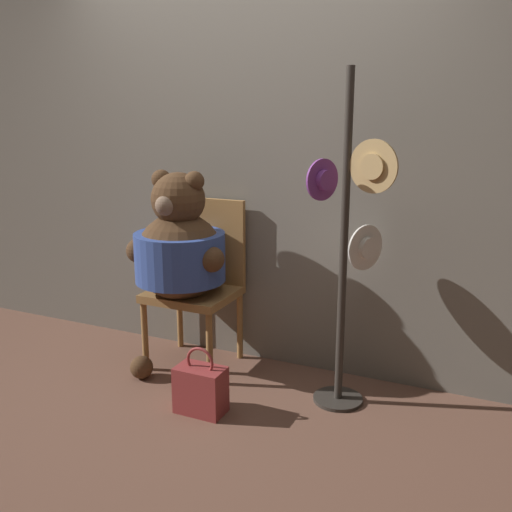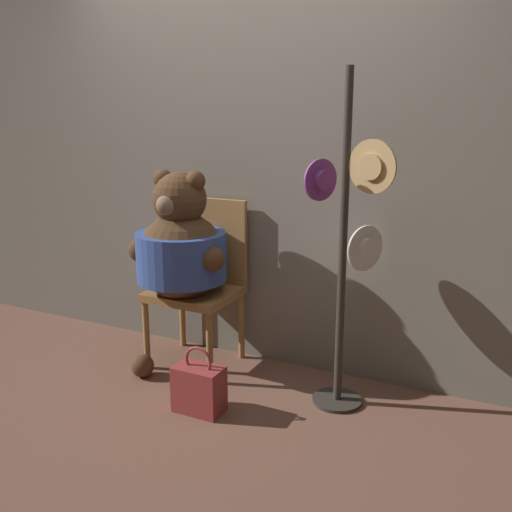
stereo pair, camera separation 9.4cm
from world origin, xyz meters
name	(u,v)px [view 1 (the left image)]	position (x,y,z in m)	size (l,w,h in m)	color
ground_plane	(208,392)	(0.00, 0.00, 0.00)	(14.00, 14.00, 0.00)	brown
wall_back	(252,150)	(0.00, 0.62, 1.36)	(8.00, 0.10, 2.71)	slate
chair	(199,276)	(-0.27, 0.39, 0.57)	(0.52, 0.47, 1.05)	#9E703D
teddy_bear	(179,251)	(-0.30, 0.23, 0.76)	(0.67, 0.59, 1.26)	#4C331E
hat_display_rack	(349,252)	(0.75, 0.21, 0.87)	(0.42, 0.50, 1.81)	#332D28
handbag_on_ground	(201,389)	(0.08, -0.21, 0.14)	(0.27, 0.16, 0.38)	maroon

